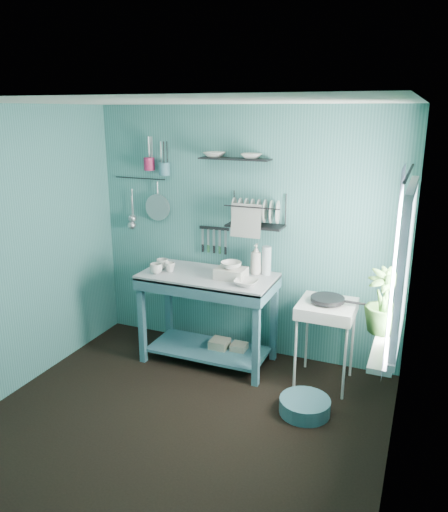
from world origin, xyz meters
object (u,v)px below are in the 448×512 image
at_px(frying_pan, 328,299).
at_px(dish_rack, 256,210).
at_px(mug_right, 162,264).
at_px(utensil_cup_teal, 164,169).
at_px(mug_left, 156,269).
at_px(hotplate_stand, 325,343).
at_px(colander, 158,207).
at_px(potted_plant, 384,301).
at_px(storage_tin_large, 220,350).
at_px(floor_basin, 305,406).
at_px(work_counter, 208,318).
at_px(utensil_cup_magenta, 149,164).
at_px(soap_bottle, 256,259).
at_px(storage_tin_small, 239,353).
at_px(wash_tub, 231,273).
at_px(mug_mid, 170,267).
at_px(water_bottle, 266,261).

xyz_separation_m(frying_pan, dish_rack, (-0.78, 0.26, 0.69)).
relative_size(mug_right, utensil_cup_teal, 0.95).
distance_m(mug_left, hotplate_stand, 1.75).
height_order(hotplate_stand, colander, colander).
bearing_deg(potted_plant, dish_rack, 148.59).
xyz_separation_m(storage_tin_large, floor_basin, (1.03, -0.59, -0.04)).
xyz_separation_m(work_counter, hotplate_stand, (1.16, 0.02, -0.06)).
relative_size(mug_left, utensil_cup_magenta, 0.95).
bearing_deg(floor_basin, hotplate_stand, 86.31).
distance_m(mug_left, dish_rack, 1.12).
height_order(frying_pan, floor_basin, frying_pan).
distance_m(soap_bottle, frying_pan, 0.80).
relative_size(mug_left, dish_rack, 0.22).
distance_m(dish_rack, storage_tin_small, 1.44).
distance_m(work_counter, floor_basin, 1.31).
distance_m(hotplate_stand, floor_basin, 0.65).
bearing_deg(mug_right, mug_left, -82.87).
relative_size(frying_pan, potted_plant, 0.61).
xyz_separation_m(mug_left, wash_tub, (0.73, 0.14, 0.00)).
bearing_deg(mug_right, wash_tub, -1.53).
height_order(dish_rack, colander, dish_rack).
bearing_deg(work_counter, mug_right, -176.56).
bearing_deg(dish_rack, mug_mid, -156.44).
bearing_deg(mug_left, mug_mid, 45.00).
distance_m(work_counter, water_bottle, 0.82).
bearing_deg(storage_tin_small, floor_basin, -36.76).
bearing_deg(mug_right, work_counter, 0.00).
xyz_separation_m(mug_right, colander, (-0.24, 0.36, 0.49)).
relative_size(hotplate_stand, storage_tin_large, 3.61).
height_order(work_counter, mug_right, mug_right).
relative_size(utensil_cup_teal, potted_plant, 0.26).
bearing_deg(water_bottle, floor_basin, -51.33).
distance_m(mug_left, utensil_cup_magenta, 1.11).
distance_m(water_bottle, colander, 1.33).
height_order(soap_bottle, dish_rack, dish_rack).
bearing_deg(utensil_cup_magenta, mug_mid, -42.69).
bearing_deg(frying_pan, water_bottle, 162.43).
bearing_deg(storage_tin_large, work_counter, -153.43).
relative_size(soap_bottle, storage_tin_small, 1.49).
xyz_separation_m(mug_right, water_bottle, (1.02, 0.22, 0.09)).
bearing_deg(storage_tin_large, utensil_cup_teal, 159.06).
bearing_deg(frying_pan, storage_tin_small, 175.82).
bearing_deg(potted_plant, floor_basin, -177.11).
relative_size(work_counter, utensil_cup_magenta, 9.96).
bearing_deg(utensil_cup_magenta, mug_right, -47.50).
height_order(frying_pan, utensil_cup_magenta, utensil_cup_magenta).
distance_m(mug_left, colander, 0.76).
relative_size(storage_tin_large, floor_basin, 0.52).
bearing_deg(utensil_cup_magenta, floor_basin, -24.17).
distance_m(mug_mid, potted_plant, 2.10).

